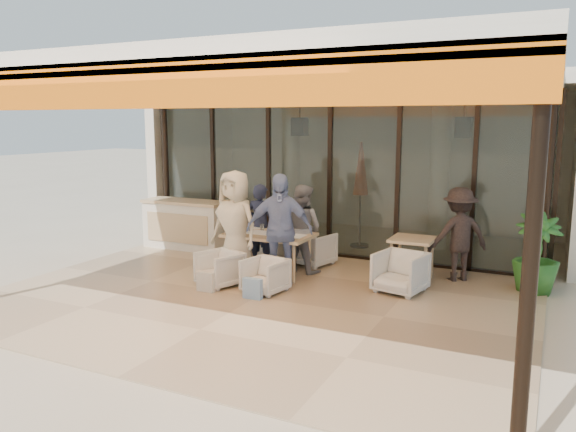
# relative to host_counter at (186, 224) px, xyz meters

# --- Properties ---
(ground) EXTENTS (70.00, 70.00, 0.00)m
(ground) POSITION_rel_host_counter_xyz_m (2.96, -2.30, -0.53)
(ground) COLOR #C6B293
(ground) RESTS_ON ground
(terrace_floor) EXTENTS (8.00, 6.00, 0.01)m
(terrace_floor) POSITION_rel_host_counter_xyz_m (2.96, -2.30, -0.53)
(terrace_floor) COLOR tan
(terrace_floor) RESTS_ON ground
(terrace_structure) EXTENTS (8.00, 6.00, 3.40)m
(terrace_structure) POSITION_rel_host_counter_xyz_m (2.96, -2.56, 2.72)
(terrace_structure) COLOR silver
(terrace_structure) RESTS_ON ground
(glass_storefront) EXTENTS (8.08, 0.10, 3.20)m
(glass_storefront) POSITION_rel_host_counter_xyz_m (2.96, 0.70, 1.07)
(glass_storefront) COLOR #9EADA3
(glass_storefront) RESTS_ON ground
(interior_block) EXTENTS (9.05, 3.62, 3.52)m
(interior_block) POSITION_rel_host_counter_xyz_m (2.97, 3.02, 1.70)
(interior_block) COLOR silver
(interior_block) RESTS_ON ground
(host_counter) EXTENTS (1.85, 0.65, 1.04)m
(host_counter) POSITION_rel_host_counter_xyz_m (0.00, 0.00, 0.00)
(host_counter) COLOR silver
(host_counter) RESTS_ON ground
(dining_table) EXTENTS (1.50, 0.90, 0.93)m
(dining_table) POSITION_rel_host_counter_xyz_m (2.52, -1.03, 0.16)
(dining_table) COLOR tan
(dining_table) RESTS_ON ground
(chair_far_left) EXTENTS (0.62, 0.58, 0.60)m
(chair_far_left) POSITION_rel_host_counter_xyz_m (2.11, -0.09, -0.23)
(chair_far_left) COLOR white
(chair_far_left) RESTS_ON ground
(chair_far_right) EXTENTS (0.82, 0.79, 0.70)m
(chair_far_right) POSITION_rel_host_counter_xyz_m (2.95, -0.09, -0.18)
(chair_far_right) COLOR white
(chair_far_right) RESTS_ON ground
(chair_near_left) EXTENTS (0.79, 0.77, 0.64)m
(chair_near_left) POSITION_rel_host_counter_xyz_m (2.11, -1.99, -0.21)
(chair_near_left) COLOR white
(chair_near_left) RESTS_ON ground
(chair_near_right) EXTENTS (0.69, 0.65, 0.61)m
(chair_near_right) POSITION_rel_host_counter_xyz_m (2.95, -1.99, -0.23)
(chair_near_right) COLOR white
(chair_near_right) RESTS_ON ground
(diner_navy) EXTENTS (0.59, 0.40, 1.55)m
(diner_navy) POSITION_rel_host_counter_xyz_m (2.11, -0.59, 0.24)
(diner_navy) COLOR #181F35
(diner_navy) RESTS_ON ground
(diner_grey) EXTENTS (0.87, 0.74, 1.58)m
(diner_grey) POSITION_rel_host_counter_xyz_m (2.95, -0.59, 0.26)
(diner_grey) COLOR slate
(diner_grey) RESTS_ON ground
(diner_cream) EXTENTS (0.99, 0.73, 1.86)m
(diner_cream) POSITION_rel_host_counter_xyz_m (2.11, -1.49, 0.40)
(diner_cream) COLOR beige
(diner_cream) RESTS_ON ground
(diner_periwinkle) EXTENTS (1.17, 0.80, 1.85)m
(diner_periwinkle) POSITION_rel_host_counter_xyz_m (2.95, -1.49, 0.39)
(diner_periwinkle) COLOR #6880AD
(diner_periwinkle) RESTS_ON ground
(tote_bag_cream) EXTENTS (0.30, 0.10, 0.34)m
(tote_bag_cream) POSITION_rel_host_counter_xyz_m (2.11, -2.39, -0.36)
(tote_bag_cream) COLOR silver
(tote_bag_cream) RESTS_ON ground
(tote_bag_blue) EXTENTS (0.30, 0.10, 0.34)m
(tote_bag_blue) POSITION_rel_host_counter_xyz_m (2.95, -2.39, -0.36)
(tote_bag_blue) COLOR #99BFD8
(tote_bag_blue) RESTS_ON ground
(side_table) EXTENTS (0.70, 0.70, 0.74)m
(side_table) POSITION_rel_host_counter_xyz_m (4.86, -0.32, 0.11)
(side_table) COLOR tan
(side_table) RESTS_ON ground
(side_chair) EXTENTS (0.83, 0.79, 0.73)m
(side_chair) POSITION_rel_host_counter_xyz_m (4.86, -1.07, -0.17)
(side_chair) COLOR white
(side_chair) RESTS_ON ground
(standing_woman) EXTENTS (1.19, 1.08, 1.60)m
(standing_woman) POSITION_rel_host_counter_xyz_m (5.55, 0.02, 0.27)
(standing_woman) COLOR black
(standing_woman) RESTS_ON ground
(potted_palm) EXTENTS (0.92, 0.92, 1.27)m
(potted_palm) POSITION_rel_host_counter_xyz_m (6.76, -0.13, 0.10)
(potted_palm) COLOR #1E5919
(potted_palm) RESTS_ON ground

